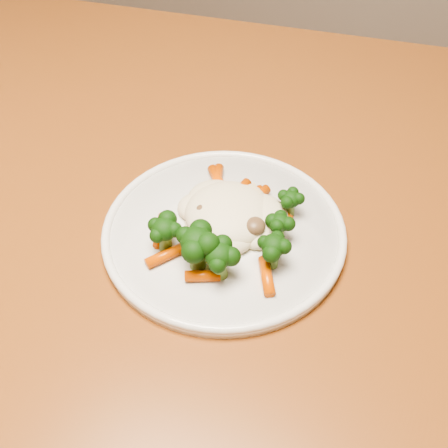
{
  "coord_description": "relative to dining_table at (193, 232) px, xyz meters",
  "views": [
    {
      "loc": [
        -0.01,
        -0.36,
        1.22
      ],
      "look_at": [
        -0.18,
        0.04,
        0.77
      ],
      "focal_mm": 45.0,
      "sensor_mm": 36.0,
      "label": 1
    }
  ],
  "objects": [
    {
      "name": "plate",
      "position": [
        0.07,
        -0.06,
        0.09
      ],
      "size": [
        0.27,
        0.27,
        0.01
      ],
      "primitive_type": "cylinder",
      "color": "white",
      "rests_on": "dining_table"
    },
    {
      "name": "dining_table",
      "position": [
        0.0,
        0.0,
        0.0
      ],
      "size": [
        1.41,
        1.03,
        0.75
      ],
      "rotation": [
        0.0,
        0.0,
        0.13
      ],
      "color": "#965222",
      "rests_on": "ground"
    },
    {
      "name": "meal",
      "position": [
        0.08,
        -0.07,
        0.12
      ],
      "size": [
        0.16,
        0.18,
        0.05
      ],
      "color": "#F5EAC4",
      "rests_on": "plate"
    }
  ]
}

